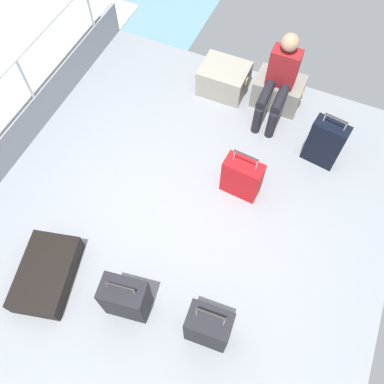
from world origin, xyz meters
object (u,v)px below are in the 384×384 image
Objects in this scene: cargo_crate_1 at (278,91)px; suitcase_3 at (242,178)px; cargo_crate_0 at (224,79)px; suitcase_0 at (209,327)px; suitcase_2 at (325,143)px; suitcase_4 at (126,298)px; passenger_seated at (279,79)px; suitcase_1 at (47,274)px.

suitcase_3 is at bearing -88.88° from cargo_crate_1.
suitcase_0 reaches higher than cargo_crate_0.
suitcase_4 is at bearing -116.86° from suitcase_2.
cargo_crate_0 is 0.82m from passenger_seated.
suitcase_2 is at bearing -41.70° from cargo_crate_1.
cargo_crate_0 is 1.56m from suitcase_3.
cargo_crate_1 is at bearing 90.00° from passenger_seated.
passenger_seated is (0.71, -0.12, 0.39)m from cargo_crate_0.
cargo_crate_1 is 0.42m from passenger_seated.
passenger_seated reaches higher than suitcase_4.
passenger_seated reaches higher than suitcase_1.
cargo_crate_0 is at bearing 118.29° from suitcase_3.
cargo_crate_0 is 0.85× the size of suitcase_2.
cargo_crate_1 is 0.94× the size of suitcase_4.
passenger_seated is at bearing 65.21° from suitcase_1.
suitcase_0 is at bearing -100.58° from suitcase_2.
passenger_seated is 1.58× the size of suitcase_3.
suitcase_1 is at bearing -175.20° from suitcase_0.
suitcase_4 is (0.89, 0.07, 0.17)m from suitcase_1.
suitcase_3 is at bearing -88.72° from passenger_seated.
suitcase_2 reaches higher than suitcase_4.
suitcase_1 is 1.29× the size of suitcase_3.
suitcase_3 reaches higher than cargo_crate_1.
suitcase_4 is (-0.53, -1.68, 0.02)m from suitcase_3.
suitcase_0 is at bearing -84.10° from passenger_seated.
passenger_seated is 1.30m from suitcase_3.
suitcase_1 is at bearing -113.53° from cargo_crate_1.
suitcase_1 is (-1.39, -3.00, -0.47)m from passenger_seated.
passenger_seated is at bearing -90.00° from cargo_crate_1.
suitcase_1 is (-0.68, -3.12, -0.08)m from cargo_crate_0.
suitcase_0 is 2.43m from suitcase_2.
suitcase_3 is at bearing -132.46° from suitcase_2.
suitcase_4 is at bearing -99.71° from passenger_seated.
cargo_crate_0 is 0.91× the size of suitcase_3.
cargo_crate_0 is 0.71m from cargo_crate_1.
suitcase_4 reaches higher than suitcase_1.
cargo_crate_1 is at bearing 66.47° from suitcase_1.
suitcase_3 is (-0.27, 1.61, -0.03)m from suitcase_0.
cargo_crate_1 is 3.16m from suitcase_4.
cargo_crate_0 is at bearing 108.67° from suitcase_0.
suitcase_0 is 1.06× the size of suitcase_2.
suitcase_3 is 1.03× the size of suitcase_4.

